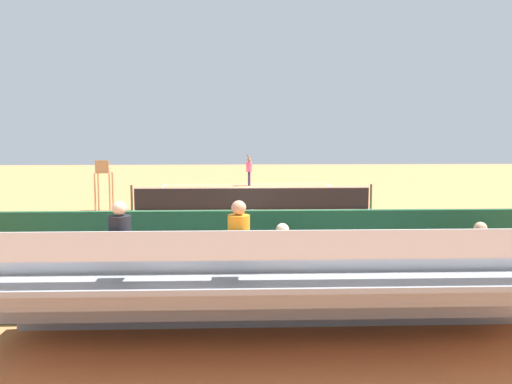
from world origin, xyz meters
name	(u,v)px	position (x,y,z in m)	size (l,w,h in m)	color
ground_plane	(252,209)	(0.00, 0.00, 0.00)	(60.00, 60.00, 0.00)	#D17542
court_line_markings	(252,209)	(0.00, -0.04, 0.00)	(10.10, 22.20, 0.01)	white
tennis_net	(252,198)	(0.00, 0.00, 0.50)	(10.30, 0.10, 1.07)	black
backdrop_wall	(278,266)	(0.00, 14.00, 1.00)	(18.00, 0.16, 2.00)	#1E4C2D
bleacher_stand	(290,290)	(-0.09, 15.33, 0.94)	(9.06, 2.40, 2.48)	gray
umpire_chair	(103,180)	(6.20, 0.27, 1.31)	(0.67, 0.67, 2.14)	#A88456
courtside_bench	(448,277)	(-3.38, 13.27, 0.56)	(1.80, 0.40, 0.93)	#234C2D
equipment_bag	(348,299)	(-1.39, 13.40, 0.18)	(0.90, 0.36, 0.36)	black
tennis_player	(249,169)	(-0.14, -10.12, 1.02)	(0.40, 0.55, 1.93)	navy
tennis_racket	(239,186)	(0.46, -9.93, 0.01)	(0.58, 0.35, 0.03)	black
tennis_ball_near	(242,191)	(0.34, -6.64, 0.03)	(0.07, 0.07, 0.07)	#CCDB33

